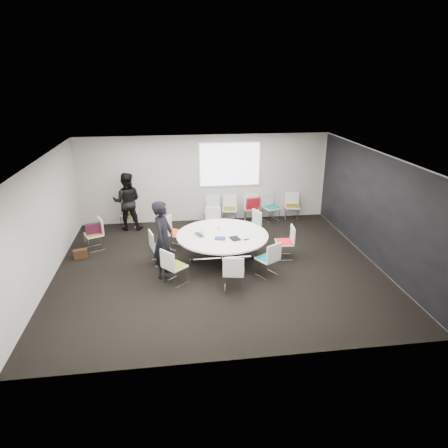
{
  "coord_description": "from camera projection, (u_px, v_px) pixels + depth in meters",
  "views": [
    {
      "loc": [
        -1.06,
        -8.98,
        4.61
      ],
      "look_at": [
        0.2,
        0.4,
        1.0
      ],
      "focal_mm": 32.0,
      "sensor_mm": 36.0,
      "label": 1
    }
  ],
  "objects": [
    {
      "name": "person_main",
      "position": [
        163.0,
        239.0,
        9.36
      ],
      "size": [
        0.64,
        0.79,
        1.88
      ],
      "primitive_type": "imported",
      "rotation": [
        0.0,
        0.0,
        1.26
      ],
      "color": "black",
      "rests_on": "ground"
    },
    {
      "name": "red_jacket",
      "position": [
        253.0,
        203.0,
        12.74
      ],
      "size": [
        0.46,
        0.24,
        0.36
      ],
      "primitive_type": "cube",
      "rotation": [
        0.17,
        0.0,
        0.2
      ],
      "color": "#A8141C",
      "rests_on": "chair_back_c"
    },
    {
      "name": "chair_ring_e",
      "position": [
        160.0,
        253.0,
        10.21
      ],
      "size": [
        0.55,
        0.56,
        0.88
      ],
      "rotation": [
        0.0,
        0.0,
        4.98
      ],
      "color": "silver",
      "rests_on": "ground"
    },
    {
      "name": "papers_right",
      "position": [
        243.0,
        229.0,
        10.52
      ],
      "size": [
        0.33,
        0.26,
        0.0
      ],
      "primitive_type": "cube",
      "rotation": [
        0.0,
        0.0,
        0.19
      ],
      "color": "white",
      "rests_on": "conference_table"
    },
    {
      "name": "chair_ring_f",
      "position": [
        175.0,
        273.0,
        9.21
      ],
      "size": [
        0.64,
        0.64,
        0.88
      ],
      "rotation": [
        0.0,
        0.0,
        5.42
      ],
      "color": "silver",
      "rests_on": "ground"
    },
    {
      "name": "person_back",
      "position": [
        127.0,
        201.0,
        12.24
      ],
      "size": [
        0.91,
        0.73,
        1.8
      ],
      "primitive_type": "imported",
      "rotation": [
        0.0,
        0.0,
        3.09
      ],
      "color": "black",
      "rests_on": "ground"
    },
    {
      "name": "tablet_folio",
      "position": [
        220.0,
        238.0,
        9.91
      ],
      "size": [
        0.3,
        0.26,
        0.03
      ],
      "primitive_type": "cube",
      "rotation": [
        0.0,
        0.0,
        -0.24
      ],
      "color": "navy",
      "rests_on": "conference_table"
    },
    {
      "name": "chair_ring_h",
      "position": [
        267.0,
        265.0,
        9.57
      ],
      "size": [
        0.63,
        0.62,
        0.88
      ],
      "rotation": [
        0.0,
        0.0,
        6.83
      ],
      "color": "silver",
      "rests_on": "ground"
    },
    {
      "name": "brown_bag",
      "position": [
        80.0,
        254.0,
        10.53
      ],
      "size": [
        0.39,
        0.25,
        0.24
      ],
      "primitive_type": "cube",
      "rotation": [
        0.0,
        0.0,
        0.28
      ],
      "color": "#362011",
      "rests_on": "ground"
    },
    {
      "name": "chair_person_back",
      "position": [
        129.0,
        219.0,
        12.62
      ],
      "size": [
        0.55,
        0.55,
        0.88
      ],
      "rotation": [
        0.0,
        0.0,
        2.9
      ],
      "color": "silver",
      "rests_on": "ground"
    },
    {
      "name": "maroon_bag",
      "position": [
        93.0,
        228.0,
        10.88
      ],
      "size": [
        0.42,
        0.25,
        0.28
      ],
      "primitive_type": "cube",
      "rotation": [
        0.0,
        0.0,
        0.3
      ],
      "color": "#411127",
      "rests_on": "chair_spare_left"
    },
    {
      "name": "chair_ring_b",
      "position": [
        251.0,
        231.0,
        11.61
      ],
      "size": [
        0.58,
        0.59,
        0.88
      ],
      "rotation": [
        0.0,
        0.0,
        1.94
      ],
      "color": "silver",
      "rests_on": "ground"
    },
    {
      "name": "projection_screen",
      "position": [
        230.0,
        164.0,
        12.73
      ],
      "size": [
        1.9,
        0.03,
        1.35
      ],
      "primitive_type": "cube",
      "color": "white",
      "rests_on": "room_shell"
    },
    {
      "name": "chair_ring_g",
      "position": [
        234.0,
        279.0,
        8.93
      ],
      "size": [
        0.54,
        0.53,
        0.88
      ],
      "rotation": [
        0.0,
        0.0,
        6.09
      ],
      "color": "silver",
      "rests_on": "ground"
    },
    {
      "name": "chair_back_a",
      "position": [
        212.0,
        215.0,
        12.94
      ],
      "size": [
        0.55,
        0.54,
        0.88
      ],
      "rotation": [
        0.0,
        0.0,
        2.91
      ],
      "color": "silver",
      "rests_on": "ground"
    },
    {
      "name": "notebook_black",
      "position": [
        235.0,
        238.0,
        9.91
      ],
      "size": [
        0.29,
        0.34,
        0.02
      ],
      "primitive_type": "cube",
      "rotation": [
        0.0,
        0.0,
        0.24
      ],
      "color": "black",
      "rests_on": "conference_table"
    },
    {
      "name": "laptop",
      "position": [
        201.0,
        234.0,
        10.16
      ],
      "size": [
        0.33,
        0.39,
        0.03
      ],
      "primitive_type": "imported",
      "rotation": [
        0.0,
        0.0,
        1.97
      ],
      "color": "#333338",
      "rests_on": "conference_table"
    },
    {
      "name": "chair_ring_c",
      "position": [
        212.0,
        229.0,
        11.8
      ],
      "size": [
        0.56,
        0.55,
        0.88
      ],
      "rotation": [
        0.0,
        0.0,
        2.88
      ],
      "color": "silver",
      "rests_on": "ground"
    },
    {
      "name": "chair_back_b",
      "position": [
        230.0,
        214.0,
        13.0
      ],
      "size": [
        0.53,
        0.52,
        0.88
      ],
      "rotation": [
        0.0,
        0.0,
        2.98
      ],
      "color": "silver",
      "rests_on": "ground"
    },
    {
      "name": "chair_back_d",
      "position": [
        271.0,
        212.0,
        13.17
      ],
      "size": [
        0.6,
        0.59,
        0.88
      ],
      "rotation": [
        0.0,
        0.0,
        3.55
      ],
      "color": "silver",
      "rests_on": "ground"
    },
    {
      "name": "chair_spare_left",
      "position": [
        95.0,
        240.0,
        11.01
      ],
      "size": [
        0.6,
        0.6,
        0.88
      ],
      "rotation": [
        0.0,
        0.0,
        2.0
      ],
      "color": "silver",
      "rests_on": "ground"
    },
    {
      "name": "cup",
      "position": [
        218.0,
        228.0,
        10.48
      ],
      "size": [
        0.08,
        0.08,
        0.09
      ],
      "primitive_type": "cylinder",
      "color": "white",
      "rests_on": "conference_table"
    },
    {
      "name": "papers_front",
      "position": [
        250.0,
        236.0,
        10.09
      ],
      "size": [
        0.35,
        0.3,
        0.0
      ],
      "primitive_type": "cube",
      "rotation": [
        0.0,
        0.0,
        0.33
      ],
      "color": "silver",
      "rests_on": "conference_table"
    },
    {
      "name": "chair_back_c",
      "position": [
        251.0,
        213.0,
        13.1
      ],
      "size": [
        0.51,
        0.5,
        0.88
      ],
      "rotation": [
        0.0,
        0.0,
        3.02
      ],
      "color": "silver",
      "rests_on": "ground"
    },
    {
      "name": "conference_table",
      "position": [
        222.0,
        241.0,
        10.25
      ],
      "size": [
        2.34,
        2.34,
        0.73
      ],
      "color": "silver",
      "rests_on": "ground"
    },
    {
      "name": "laptop_lid",
      "position": [
        203.0,
        231.0,
        10.06
      ],
      "size": [
        0.04,
        0.3,
        0.22
      ],
      "primitive_type": "cube",
      "rotation": [
        0.0,
        0.0,
        1.66
      ],
      "color": "silver",
      "rests_on": "conference_table"
    },
    {
      "name": "chair_ring_d",
      "position": [
        173.0,
        238.0,
        11.12
      ],
      "size": [
        0.63,
        0.63,
        0.88
      ],
      "rotation": [
        0.0,
        0.0,
        4.14
      ],
      "color": "silver",
      "rests_on": "ground"
    },
    {
      "name": "room_shell",
      "position": [
        222.0,
        215.0,
        9.6
      ],
      "size": [
        8.08,
        7.08,
        2.88
      ],
      "color": "black",
      "rests_on": "ground"
    },
    {
      "name": "phone",
      "position": [
        246.0,
        240.0,
        9.86
      ],
      "size": [
        0.15,
        0.1,
        0.01
      ],
      "primitive_type": "cube",
      "rotation": [
        0.0,
        0.0,
        0.23
      ],
      "color": "black",
      "rests_on": "conference_table"
    },
    {
      "name": "chair_ring_a",
      "position": [
        284.0,
        248.0,
        10.49
      ],
      "size": [
        0.49,
        0.5,
        0.88
      ],
      "rotation": [
        0.0,
        0.0,
        1.47
      ],
      "color": "silver",
      "rests_on": "ground"
    },
    {
      "name": "chair_back_e",
      "position": [
        292.0,
        211.0,
        13.28
      ],
      "size": [
        0.54,
        0.53,
        0.88
      ],
      "rotation": [
        0.0,
        0.0,
        2.95
      ],
      "color": "silver",
      "rests_on": "ground"
    }
  ]
}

